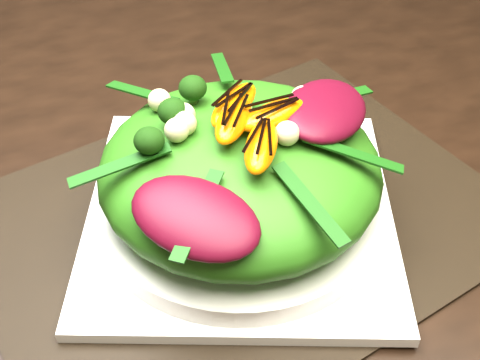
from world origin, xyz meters
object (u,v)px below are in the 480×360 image
object	(u,v)px
salad_bowl	(240,201)
lettuce_mound	(240,169)
plate_base	(240,212)
orange_segment	(229,110)
dining_table	(183,135)
placemat	(240,218)

from	to	relation	value
salad_bowl	lettuce_mound	world-z (taller)	lettuce_mound
plate_base	orange_segment	size ratio (longest dim) A/B	4.53
dining_table	orange_segment	xyz separation A→B (m)	(0.00, -0.14, 0.13)
salad_bowl	plate_base	bearing A→B (deg)	0.00
placemat	orange_segment	world-z (taller)	orange_segment
plate_base	lettuce_mound	distance (m)	0.05
salad_bowl	orange_segment	distance (m)	0.09
plate_base	salad_bowl	distance (m)	0.01
dining_table	plate_base	world-z (taller)	dining_table
orange_segment	dining_table	bearing A→B (deg)	91.77
salad_bowl	dining_table	bearing A→B (deg)	92.35
dining_table	orange_segment	bearing A→B (deg)	-88.23
dining_table	placemat	distance (m)	0.16
dining_table	plate_base	size ratio (longest dim) A/B	6.07
dining_table	lettuce_mound	size ratio (longest dim) A/B	6.83
plate_base	lettuce_mound	size ratio (longest dim) A/B	1.12
plate_base	lettuce_mound	world-z (taller)	lettuce_mound
salad_bowl	lettuce_mound	bearing A→B (deg)	0.00
placemat	salad_bowl	size ratio (longest dim) A/B	1.78
lettuce_mound	plate_base	bearing A→B (deg)	0.00
dining_table	salad_bowl	size ratio (longest dim) A/B	6.45
orange_segment	plate_base	bearing A→B (deg)	-83.56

